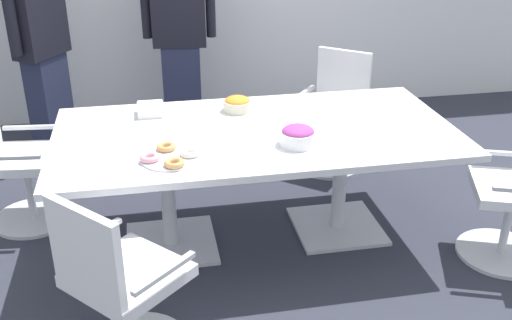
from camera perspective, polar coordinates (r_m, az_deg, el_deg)
ground_plane at (r=3.94m, az=0.00°, el=-7.31°), size 10.00×10.00×0.01m
conference_table at (r=3.64m, az=0.00°, el=1.07°), size 2.40×1.20×0.75m
office_chair_0 at (r=4.23m, az=-21.86°, el=-0.55°), size 0.60×0.60×0.91m
office_chair_1 at (r=2.88m, az=-12.81°, el=-12.05°), size 0.76×0.76×0.91m
office_chair_3 at (r=4.79m, az=7.44°, el=4.09°), size 0.76×0.76×0.91m
person_standing_0 at (r=5.06m, az=-19.79°, el=10.31°), size 0.42×0.56×1.79m
person_standing_1 at (r=5.15m, az=-7.29°, el=11.71°), size 0.61×0.26×1.77m
snack_bowl_chips_orange at (r=3.88m, az=-1.79°, el=5.38°), size 0.18×0.18×0.10m
snack_bowl_candy_mix at (r=3.38m, az=4.01°, el=2.34°), size 0.21×0.21×0.12m
donut_platter at (r=3.24m, az=-8.19°, el=0.33°), size 0.33×0.32×0.04m
napkin_pile at (r=3.88m, az=-10.03°, el=4.78°), size 0.16×0.16×0.07m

